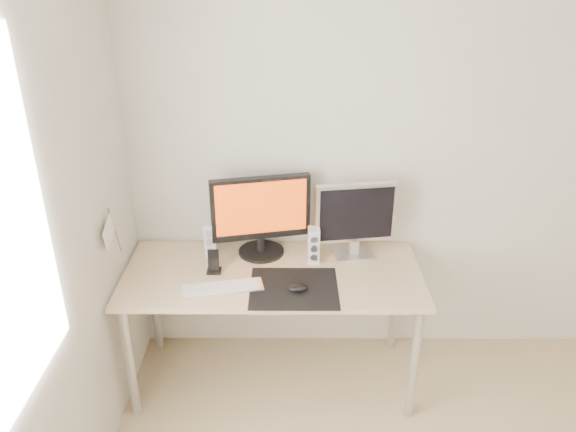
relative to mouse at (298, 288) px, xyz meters
name	(u,v)px	position (x,y,z in m)	size (l,w,h in m)	color
wall_back	(440,157)	(0.80, 0.56, 0.50)	(3.50, 3.50, 0.00)	silver
mousepad	(294,288)	(-0.02, 0.03, -0.02)	(0.45, 0.40, 0.00)	black
mouse	(298,288)	(0.00, 0.00, 0.00)	(0.10, 0.06, 0.04)	black
desk	(273,284)	(-0.13, 0.19, -0.10)	(1.60, 0.70, 0.73)	#D1B587
main_monitor	(261,213)	(-0.20, 0.39, 0.23)	(0.55, 0.31, 0.47)	black
second_monitor	(356,217)	(0.32, 0.38, 0.22)	(0.45, 0.19, 0.43)	silver
speaker_left	(211,239)	(-0.49, 0.38, 0.08)	(0.06, 0.08, 0.20)	white
speaker_right	(314,245)	(0.09, 0.31, 0.08)	(0.06, 0.08, 0.20)	silver
keyboard	(222,288)	(-0.39, 0.02, -0.01)	(0.44, 0.20, 0.02)	silver
phone_dock	(214,266)	(-0.45, 0.19, 0.02)	(0.08, 0.06, 0.13)	black
pennant	(111,231)	(-0.92, 0.05, 0.30)	(0.01, 0.23, 0.29)	#A57F54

